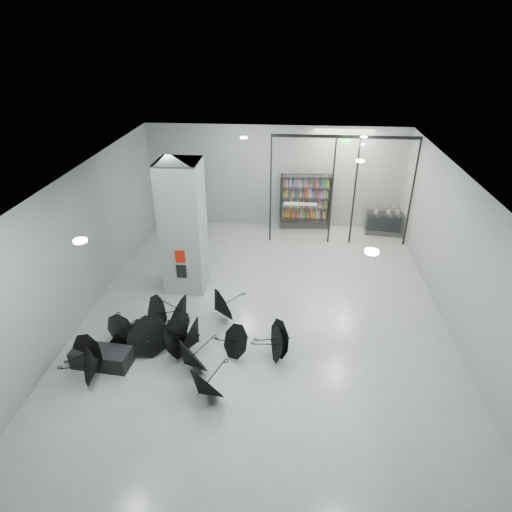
# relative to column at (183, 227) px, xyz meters

# --- Properties ---
(room) EXTENTS (14.00, 14.02, 4.01)m
(room) POSITION_rel_column_xyz_m (2.50, -2.00, 0.84)
(room) COLOR gray
(room) RESTS_ON ground
(column) EXTENTS (1.20, 1.20, 4.00)m
(column) POSITION_rel_column_xyz_m (0.00, 0.00, 0.00)
(column) COLOR slate
(column) RESTS_ON ground
(fire_cabinet) EXTENTS (0.28, 0.04, 0.38)m
(fire_cabinet) POSITION_rel_column_xyz_m (0.00, -0.62, -0.65)
(fire_cabinet) COLOR #A50A07
(fire_cabinet) RESTS_ON column
(info_panel) EXTENTS (0.30, 0.03, 0.42)m
(info_panel) POSITION_rel_column_xyz_m (0.00, -0.62, -1.15)
(info_panel) COLOR black
(info_panel) RESTS_ON column
(exit_sign) EXTENTS (0.30, 0.06, 0.15)m
(exit_sign) POSITION_rel_column_xyz_m (4.90, 3.30, 1.82)
(exit_sign) COLOR #0CE533
(exit_sign) RESTS_ON room
(glass_partition) EXTENTS (5.06, 0.08, 4.00)m
(glass_partition) POSITION_rel_column_xyz_m (4.89, 3.50, 0.18)
(glass_partition) COLOR silver
(glass_partition) RESTS_ON ground
(bench) EXTENTS (1.44, 0.72, 0.45)m
(bench) POSITION_rel_column_xyz_m (-1.25, -3.77, -1.78)
(bench) COLOR black
(bench) RESTS_ON ground
(bookshelf) EXTENTS (2.02, 0.55, 2.19)m
(bookshelf) POSITION_rel_column_xyz_m (3.72, 4.75, -0.90)
(bookshelf) COLOR black
(bookshelf) RESTS_ON ground
(shop_counter) EXTENTS (1.47, 0.72, 0.85)m
(shop_counter) POSITION_rel_column_xyz_m (6.81, 4.41, -1.57)
(shop_counter) COLOR black
(shop_counter) RESTS_ON ground
(umbrella_cluster) EXTENTS (5.71, 4.33, 1.30)m
(umbrella_cluster) POSITION_rel_column_xyz_m (0.56, -3.18, -1.69)
(umbrella_cluster) COLOR black
(umbrella_cluster) RESTS_ON ground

